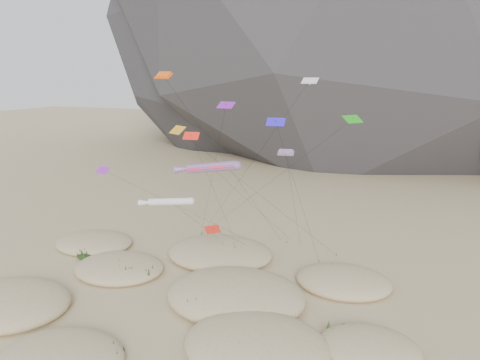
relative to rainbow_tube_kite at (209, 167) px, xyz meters
name	(u,v)px	position (x,y,z in m)	size (l,w,h in m)	color
ground	(178,314)	(1.81, -11.93, -13.63)	(500.00, 500.00, 0.00)	#CCB789
dunes	(184,291)	(0.45, -8.23, -12.96)	(51.85, 39.11, 3.70)	#CCB789
dune_grass	(185,291)	(0.65, -8.35, -12.82)	(41.33, 29.26, 1.49)	black
kite_stakes	(260,243)	(2.93, 11.03, -13.48)	(21.68, 6.06, 0.30)	#3F2D1E
rainbow_tube_kite	(209,167)	(0.00, 0.00, 0.00)	(11.19, 16.16, 14.57)	red
white_tube_kite	(168,202)	(-2.35, -6.41, -3.06)	(6.66, 16.41, 11.24)	silver
orange_parafoil	(166,79)	(-5.10, -1.24, 10.84)	(12.13, 15.86, 25.31)	#EF530C
multi_parafoil	(286,154)	(9.23, 2.25, 1.91)	(2.05, 11.82, 16.15)	red
delta_kites	(233,141)	(3.27, -0.04, 3.54)	(31.91, 17.64, 24.55)	purple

